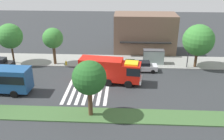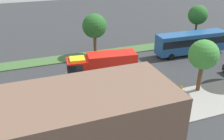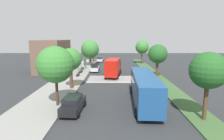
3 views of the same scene
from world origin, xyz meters
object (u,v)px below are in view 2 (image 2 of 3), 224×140
(bench_west_of_shelter, at_px, (130,105))
(median_tree_west, at_px, (94,26))
(sidewalk_tree_west, at_px, (204,55))
(median_tree_far_west, at_px, (198,15))
(transit_bus, at_px, (191,42))
(bench_near_shelter, at_px, (97,112))
(bus_stop_shelter, at_px, (56,109))
(fire_hydrant, at_px, (181,88))
(parked_car_mid, at_px, (71,98))
(fire_truck, at_px, (101,66))

(bench_west_of_shelter, xyz_separation_m, median_tree_west, (-1.03, -16.04, 4.17))
(sidewalk_tree_west, bearing_deg, median_tree_far_west, -125.56)
(transit_bus, relative_size, bench_near_shelter, 7.34)
(bus_stop_shelter, height_order, median_tree_west, median_tree_west)
(median_tree_far_west, relative_size, median_tree_west, 1.00)
(sidewalk_tree_west, xyz_separation_m, median_tree_far_west, (-10.95, -15.32, 0.26))
(bench_west_of_shelter, xyz_separation_m, sidewalk_tree_west, (-9.25, -0.71, 4.07))
(sidewalk_tree_west, bearing_deg, fire_hydrant, -13.92)
(parked_car_mid, height_order, bus_stop_shelter, bus_stop_shelter)
(median_tree_far_west, bearing_deg, median_tree_west, -0.00)
(median_tree_far_west, bearing_deg, bus_stop_shelter, 29.95)
(bench_west_of_shelter, bearing_deg, parked_car_mid, -27.14)
(bench_near_shelter, distance_m, median_tree_west, 17.23)
(bus_stop_shelter, height_order, bench_west_of_shelter, bus_stop_shelter)
(bench_west_of_shelter, height_order, sidewalk_tree_west, sidewalk_tree_west)
(sidewalk_tree_west, height_order, fire_hydrant, sidewalk_tree_west)
(fire_truck, bearing_deg, bench_west_of_shelter, 103.95)
(transit_bus, relative_size, median_tree_far_west, 1.79)
(fire_truck, xyz_separation_m, median_tree_west, (-1.89, -8.69, 2.73))
(bus_stop_shelter, bearing_deg, bench_west_of_shelter, -179.70)
(bench_near_shelter, bearing_deg, bench_west_of_shelter, 180.00)
(bus_stop_shelter, bearing_deg, bench_near_shelter, -179.42)
(sidewalk_tree_west, bearing_deg, transit_bus, -121.42)
(median_tree_far_west, distance_m, fire_hydrant, 20.19)
(parked_car_mid, distance_m, fire_hydrant, 13.04)
(fire_truck, height_order, bench_near_shelter, fire_truck)
(transit_bus, distance_m, median_tree_far_west, 7.40)
(fire_truck, distance_m, fire_hydrant, 10.27)
(bus_stop_shelter, relative_size, median_tree_west, 0.53)
(bench_west_of_shelter, distance_m, sidewalk_tree_west, 10.13)
(bus_stop_shelter, distance_m, fire_hydrant, 15.05)
(sidewalk_tree_west, bearing_deg, parked_car_mid, -8.38)
(fire_hydrant, bearing_deg, transit_bus, -130.30)
(bench_west_of_shelter, bearing_deg, fire_truck, -83.33)
(fire_truck, xyz_separation_m, bench_west_of_shelter, (-0.86, 7.35, -1.44))
(median_tree_west, bearing_deg, fire_hydrant, 112.72)
(parked_car_mid, distance_m, median_tree_far_west, 29.31)
(transit_bus, height_order, bench_near_shelter, transit_bus)
(bench_near_shelter, bearing_deg, sidewalk_tree_west, -176.84)
(parked_car_mid, height_order, fire_hydrant, parked_car_mid)
(bus_stop_shelter, xyz_separation_m, median_tree_far_west, (-27.90, -16.08, 3.03))
(fire_hydrant, bearing_deg, bench_near_shelter, 6.34)
(fire_truck, relative_size, bench_west_of_shelter, 5.75)
(bench_near_shelter, bearing_deg, fire_hydrant, -173.66)
(fire_truck, xyz_separation_m, transit_bus, (-16.40, -3.66, 0.09))
(bus_stop_shelter, bearing_deg, parked_car_mid, -124.11)
(parked_car_mid, bearing_deg, median_tree_west, -118.91)
(bench_west_of_shelter, xyz_separation_m, median_tree_far_west, (-20.21, -16.04, 4.33))
(transit_bus, xyz_separation_m, bench_near_shelter, (19.23, 11.01, -1.54))
(fire_truck, relative_size, sidewalk_tree_west, 1.46)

